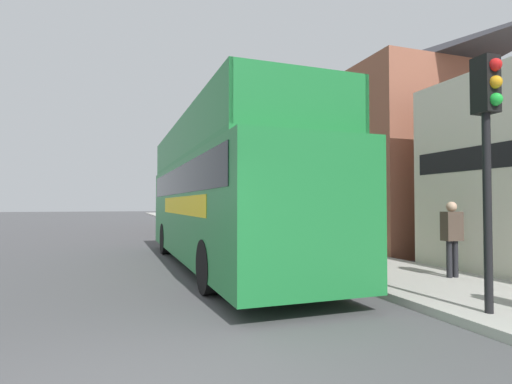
{
  "coord_description": "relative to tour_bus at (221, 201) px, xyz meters",
  "views": [
    {
      "loc": [
        0.01,
        -3.69,
        1.75
      ],
      "look_at": [
        3.57,
        6.67,
        2.07
      ],
      "focal_mm": 28.0,
      "sensor_mm": 36.0,
      "label": 1
    }
  ],
  "objects": [
    {
      "name": "parked_car_ahead_of_bus",
      "position": [
        0.79,
        7.45,
        -1.11
      ],
      "size": [
        1.83,
        4.28,
        1.57
      ],
      "rotation": [
        0.0,
        0.0,
        0.03
      ],
      "color": "maroon",
      "rests_on": "ground_plane"
    },
    {
      "name": "sidewalk",
      "position": [
        3.45,
        10.75,
        -1.77
      ],
      "size": [
        3.16,
        108.0,
        0.14
      ],
      "color": "#ADAAA3",
      "rests_on": "ground_plane"
    },
    {
      "name": "lamp_post_second",
      "position": [
        2.4,
        7.79,
        1.33
      ],
      "size": [
        0.35,
        0.35,
        4.36
      ],
      "color": "black",
      "rests_on": "sidewalk"
    },
    {
      "name": "pedestrian_second",
      "position": [
        4.19,
        -4.05,
        -0.7
      ],
      "size": [
        0.43,
        0.24,
        1.66
      ],
      "color": "#232328",
      "rests_on": "sidewalk"
    },
    {
      "name": "traffic_signal",
      "position": [
        2.46,
        -6.48,
        1.09
      ],
      "size": [
        0.28,
        0.42,
        3.81
      ],
      "color": "black",
      "rests_on": "sidewalk"
    },
    {
      "name": "ground_plane",
      "position": [
        -2.73,
        13.75,
        -1.84
      ],
      "size": [
        144.0,
        144.0,
        0.0
      ],
      "primitive_type": "plane",
      "color": "#4C4C4F"
    },
    {
      "name": "tour_bus",
      "position": [
        0.0,
        0.0,
        0.0
      ],
      "size": [
        2.69,
        10.99,
        3.98
      ],
      "rotation": [
        0.0,
        0.0,
        0.02
      ],
      "color": "#1E7A38",
      "rests_on": "ground_plane"
    },
    {
      "name": "lamp_post_nearest",
      "position": [
        2.42,
        -2.12,
        1.42
      ],
      "size": [
        0.35,
        0.35,
        4.5
      ],
      "color": "black",
      "rests_on": "sidewalk"
    },
    {
      "name": "brick_terrace_rear",
      "position": [
        8.03,
        10.94,
        2.62
      ],
      "size": [
        6.0,
        23.63,
        8.92
      ],
      "color": "#935642",
      "rests_on": "ground_plane"
    }
  ]
}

